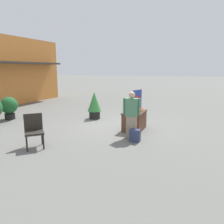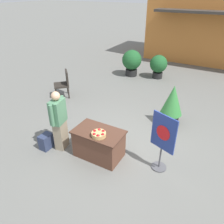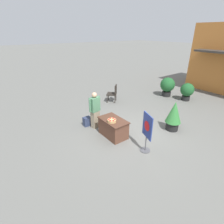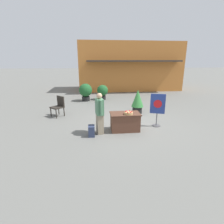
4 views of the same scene
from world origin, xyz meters
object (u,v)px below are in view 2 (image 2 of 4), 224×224
patio_chair (64,82)px  potted_plant_near_right (172,104)px  person_visitor (59,121)px  backpack (46,141)px  display_table (99,144)px  apple_basket (99,134)px  potted_plant_near_left (132,61)px  poster_board (163,140)px  potted_plant_far_right (158,65)px

patio_chair → potted_plant_near_right: bearing=135.8°
person_visitor → backpack: size_ratio=3.88×
display_table → person_visitor: 1.16m
apple_basket → potted_plant_near_left: bearing=107.8°
display_table → potted_plant_near_right: size_ratio=0.94×
person_visitor → potted_plant_near_right: bearing=38.7°
poster_board → potted_plant_near_left: 6.33m
display_table → apple_basket: bearing=-54.9°
person_visitor → potted_plant_near_left: person_visitor is taller
potted_plant_far_right → potted_plant_near_left: bearing=-165.7°
display_table → potted_plant_near_left: (-1.78, 5.75, 0.33)m
backpack → patio_chair: size_ratio=0.41×
apple_basket → backpack: bearing=-169.3°
person_visitor → display_table: bearing=-0.0°
display_table → poster_board: (1.48, 0.32, 0.44)m
patio_chair → potted_plant_near_right: size_ratio=0.80×
patio_chair → potted_plant_near_left: potted_plant_near_left is taller
poster_board → potted_plant_near_right: size_ratio=1.11×
apple_basket → backpack: (-1.49, -0.28, -0.59)m
apple_basket → patio_chair: (-3.17, 2.47, -0.22)m
person_visitor → backpack: bearing=-155.5°
person_visitor → potted_plant_far_right: person_visitor is taller
apple_basket → potted_plant_near_left: potted_plant_near_left is taller
backpack → poster_board: (2.86, 0.76, 0.60)m
apple_basket → person_visitor: 1.16m
potted_plant_far_right → potted_plant_near_right: bearing=-65.5°
apple_basket → poster_board: bearing=19.4°
display_table → poster_board: bearing=12.4°
apple_basket → potted_plant_near_left: size_ratio=0.28×
potted_plant_far_right → potted_plant_near_left: 1.26m
display_table → potted_plant_near_right: bearing=64.4°
poster_board → patio_chair: poster_board is taller
backpack → potted_plant_near_left: size_ratio=0.34×
backpack → potted_plant_near_right: potted_plant_near_right is taller
apple_basket → potted_plant_far_right: potted_plant_far_right is taller
apple_basket → potted_plant_near_left: (-1.89, 5.90, -0.09)m
display_table → person_visitor: bearing=-169.1°
potted_plant_near_right → patio_chair: bearing=-179.4°
poster_board → patio_chair: 4.96m
patio_chair → apple_basket: bearing=97.3°
display_table → apple_basket: 0.47m
potted_plant_far_right → potted_plant_near_right: (1.69, -3.70, 0.08)m
display_table → potted_plant_far_right: (-0.56, 6.06, 0.25)m
patio_chair → potted_plant_far_right: size_ratio=0.95×
potted_plant_far_right → potted_plant_near_left: size_ratio=0.88×
apple_basket → potted_plant_near_right: bearing=67.9°
person_visitor → potted_plant_near_left: 6.00m
poster_board → potted_plant_near_right: (-0.35, 2.03, -0.10)m
potted_plant_near_left → patio_chair: bearing=-110.4°
potted_plant_near_right → potted_plant_far_right: bearing=114.5°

